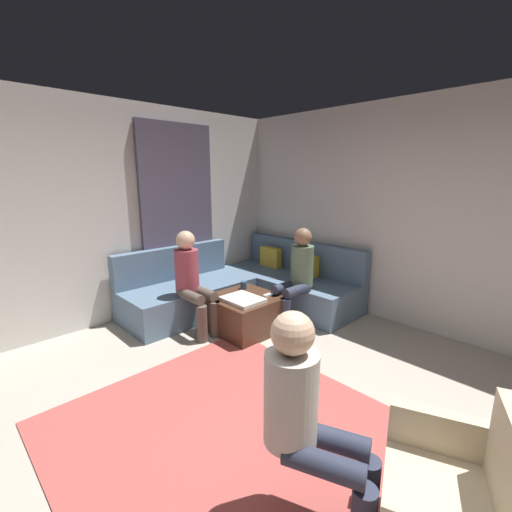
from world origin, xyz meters
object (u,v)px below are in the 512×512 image
sectional_couch (246,287)px  coffee_mug (244,285)px  ottoman (245,313)px  person_on_couch_side (192,278)px  person_on_armchair (309,414)px  person_on_couch_back (297,273)px  game_remote (269,295)px

sectional_couch → coffee_mug: sectional_couch is taller
ottoman → sectional_couch: bearing=136.1°
sectional_couch → person_on_couch_side: (0.15, -0.99, 0.38)m
person_on_couch_side → person_on_armchair: person_on_couch_side is taller
ottoman → person_on_armchair: person_on_armchair is taller
coffee_mug → person_on_armchair: size_ratio=0.08×
person_on_armchair → sectional_couch: bearing=-149.1°
ottoman → person_on_couch_back: size_ratio=0.63×
sectional_couch → coffee_mug: 0.52m
sectional_couch → person_on_couch_back: bearing=3.7°
coffee_mug → person_on_armchair: 2.69m
sectional_couch → person_on_couch_back: person_on_couch_back is taller
person_on_couch_back → person_on_couch_side: bearing=56.0°
person_on_couch_side → person_on_armchair: size_ratio=1.02×
coffee_mug → game_remote: coffee_mug is taller
person_on_couch_back → person_on_armchair: (1.68, -1.94, -0.01)m
coffee_mug → person_on_couch_back: 0.69m
ottoman → game_remote: 0.36m
ottoman → person_on_couch_side: 0.76m
person_on_couch_back → person_on_armchair: size_ratio=1.02×
coffee_mug → person_on_couch_back: bearing=37.7°
person_on_couch_side → person_on_armchair: bearing=69.4°
game_remote → person_on_couch_back: 0.45m
sectional_couch → coffee_mug: size_ratio=26.84×
sectional_couch → game_remote: sectional_couch is taller
sectional_couch → ottoman: bearing=-43.9°
ottoman → person_on_armchair: (1.98, -1.36, 0.43)m
person_on_couch_back → person_on_couch_side: (-0.71, -1.05, 0.00)m
person_on_couch_back → person_on_armchair: person_on_couch_back is taller
game_remote → person_on_couch_back: (0.13, 0.37, 0.23)m
person_on_couch_back → person_on_couch_side: same height
person_on_couch_side → game_remote: bearing=139.5°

